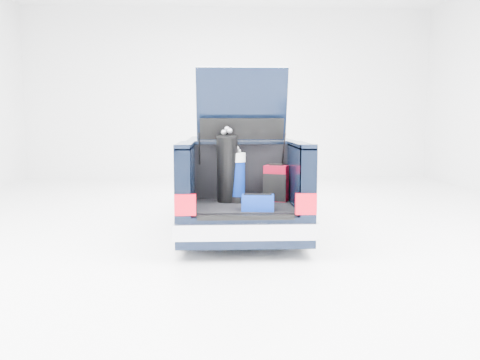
{
  "coord_description": "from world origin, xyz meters",
  "views": [
    {
      "loc": [
        -0.34,
        -8.27,
        1.76
      ],
      "look_at": [
        0.0,
        -0.5,
        0.82
      ],
      "focal_mm": 38.0,
      "sensor_mm": 36.0,
      "label": 1
    }
  ],
  "objects_px": {
    "black_golf_bag": "(227,169)",
    "blue_duffel": "(258,203)",
    "blue_golf_bag": "(237,177)",
    "car": "(238,185)",
    "red_suitcase": "(276,183)"
  },
  "relations": [
    {
      "from": "black_golf_bag",
      "to": "blue_duffel",
      "type": "xyz_separation_m",
      "value": [
        0.38,
        -0.63,
        -0.37
      ]
    },
    {
      "from": "blue_golf_bag",
      "to": "blue_duffel",
      "type": "relative_size",
      "value": 1.82
    },
    {
      "from": "car",
      "to": "black_golf_bag",
      "type": "relative_size",
      "value": 4.42
    },
    {
      "from": "black_golf_bag",
      "to": "blue_golf_bag",
      "type": "distance_m",
      "value": 0.18
    },
    {
      "from": "red_suitcase",
      "to": "black_golf_bag",
      "type": "relative_size",
      "value": 0.51
    },
    {
      "from": "blue_golf_bag",
      "to": "blue_duffel",
      "type": "xyz_separation_m",
      "value": [
        0.24,
        -0.64,
        -0.26
      ]
    },
    {
      "from": "red_suitcase",
      "to": "black_golf_bag",
      "type": "distance_m",
      "value": 0.73
    },
    {
      "from": "car",
      "to": "blue_duffel",
      "type": "bearing_deg",
      "value": -85.27
    },
    {
      "from": "car",
      "to": "blue_golf_bag",
      "type": "height_order",
      "value": "car"
    },
    {
      "from": "red_suitcase",
      "to": "blue_duffel",
      "type": "relative_size",
      "value": 1.24
    },
    {
      "from": "red_suitcase",
      "to": "blue_golf_bag",
      "type": "relative_size",
      "value": 0.68
    },
    {
      "from": "car",
      "to": "black_golf_bag",
      "type": "height_order",
      "value": "car"
    },
    {
      "from": "car",
      "to": "blue_golf_bag",
      "type": "distance_m",
      "value": 1.4
    },
    {
      "from": "blue_golf_bag",
      "to": "blue_duffel",
      "type": "bearing_deg",
      "value": -77.44
    },
    {
      "from": "car",
      "to": "blue_duffel",
      "type": "height_order",
      "value": "car"
    }
  ]
}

